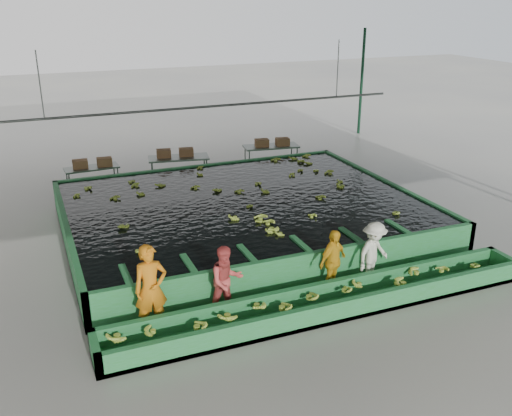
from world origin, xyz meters
name	(u,v)px	position (x,y,z in m)	size (l,w,h in m)	color
ground	(263,248)	(0.00, 0.00, 0.00)	(80.00, 80.00, 0.00)	gray
shed_roof	(264,60)	(0.00, 0.00, 5.00)	(20.00, 22.00, 0.04)	gray
shed_posts	(263,160)	(0.00, 0.00, 2.50)	(20.00, 22.00, 5.00)	black
flotation_tank	(243,214)	(0.00, 1.50, 0.45)	(10.00, 8.00, 0.90)	#247138
tank_water	(243,202)	(0.00, 1.50, 0.85)	(9.70, 7.70, 0.00)	black
sorting_trough	(328,302)	(0.00, -3.60, 0.25)	(10.00, 1.00, 0.50)	#247138
cableway_rail	(204,107)	(0.00, 5.00, 3.00)	(0.08, 0.08, 14.00)	#59605B
rail_hanger_left	(40,85)	(-5.00, 5.00, 4.00)	(0.04, 0.04, 2.00)	#59605B
rail_hanger_right	(338,69)	(5.00, 5.00, 4.00)	(0.04, 0.04, 2.00)	#59605B
worker_a	(151,289)	(-3.66, -2.80, 0.94)	(0.69, 0.45, 1.89)	orange
worker_b	(226,281)	(-2.05, -2.80, 0.79)	(0.77, 0.60, 1.58)	#C74540
worker_c	(333,261)	(0.55, -2.80, 0.77)	(0.90, 0.37, 1.53)	gold
worker_d	(374,253)	(1.65, -2.80, 0.78)	(1.01, 0.58, 1.56)	beige
packing_table_left	(93,178)	(-3.61, 6.82, 0.42)	(1.84, 0.74, 0.84)	#59605B
packing_table_mid	(179,170)	(-0.58, 6.44, 0.49)	(2.15, 0.86, 0.98)	#59605B
packing_table_right	(271,158)	(3.19, 6.70, 0.48)	(2.12, 0.85, 0.96)	#59605B
box_stack_left	(93,167)	(-3.57, 6.82, 0.84)	(1.33, 0.37, 0.29)	brown
box_stack_mid	(175,156)	(-0.68, 6.53, 0.98)	(1.31, 0.36, 0.28)	brown
box_stack_right	(272,146)	(3.21, 6.64, 0.97)	(1.33, 0.37, 0.29)	brown
floating_bananas	(233,193)	(0.00, 2.30, 0.85)	(9.19, 6.27, 0.13)	#88A330
trough_bananas	(328,296)	(0.00, -3.60, 0.40)	(9.32, 0.62, 0.12)	#88A330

